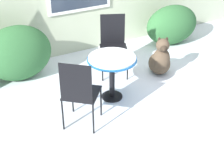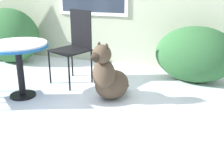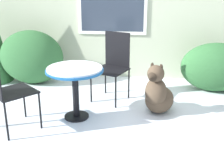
% 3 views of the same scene
% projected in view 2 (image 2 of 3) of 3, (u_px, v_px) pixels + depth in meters
% --- Properties ---
extents(ground_plane, '(16.00, 16.00, 0.00)m').
position_uv_depth(ground_plane, '(41.00, 111.00, 3.34)').
color(ground_plane, silver).
extents(shrub_left, '(1.18, 0.70, 0.99)m').
position_uv_depth(shrub_left, '(10.00, 36.00, 5.10)').
color(shrub_left, '#2D6033').
rests_on(shrub_left, ground_plane).
extents(shrub_middle, '(1.19, 0.71, 0.84)m').
position_uv_depth(shrub_middle, '(196.00, 55.00, 4.14)').
color(shrub_middle, '#2D6033').
rests_on(shrub_middle, ground_plane).
extents(patio_table, '(0.77, 0.77, 0.73)m').
position_uv_depth(patio_table, '(18.00, 52.00, 3.56)').
color(patio_table, black).
rests_on(patio_table, ground_plane).
extents(patio_chair_near_table, '(0.62, 0.62, 1.06)m').
position_uv_depth(patio_chair_near_table, '(75.00, 44.00, 4.11)').
color(patio_chair_near_table, black).
rests_on(patio_chair_near_table, ground_plane).
extents(dog, '(0.57, 0.68, 0.77)m').
position_uv_depth(dog, '(109.00, 78.00, 3.57)').
color(dog, '#4C3D2D').
rests_on(dog, ground_plane).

